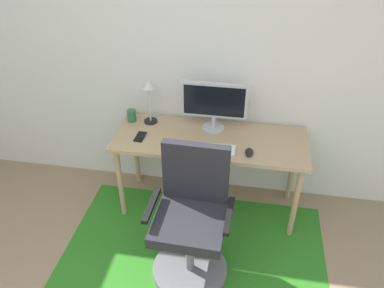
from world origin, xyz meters
The scene contains 10 objects.
wall_back centered at (0.00, 2.20, 1.30)m, with size 6.00×0.10×2.60m, color silver.
area_rug centered at (0.27, 1.22, 0.00)m, with size 1.98×1.45×0.01m, color #29711E.
desk centered at (0.30, 1.84, 0.63)m, with size 1.51×0.57×0.71m.
monitor centered at (0.31, 1.99, 0.95)m, with size 0.51×0.18×0.40m.
keyboard centered at (0.30, 1.69, 0.72)m, with size 0.43×0.13×0.02m, color white.
computer_mouse centered at (0.61, 1.68, 0.73)m, with size 0.06×0.10×0.03m, color black.
coffee_cup centered at (-0.38, 2.00, 0.76)m, with size 0.08×0.08×0.10m, color #29673A.
cell_phone centered at (-0.24, 1.76, 0.71)m, with size 0.07×0.14×0.01m, color black.
desk_lamp centered at (-0.22, 2.00, 0.97)m, with size 0.11×0.11×0.37m.
office_chair centered at (0.27, 1.17, 0.42)m, with size 0.56×0.54×1.00m.
Camera 1 is at (0.58, -0.64, 2.36)m, focal length 35.78 mm.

